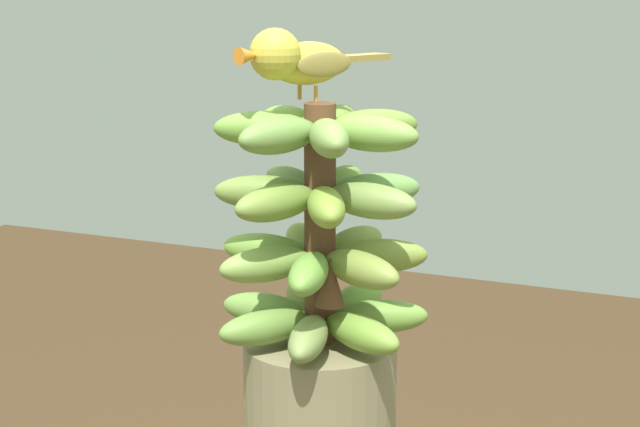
# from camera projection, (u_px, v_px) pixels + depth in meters

# --- Properties ---
(banana_bunch) EXTENTS (0.27, 0.27, 0.30)m
(banana_bunch) POSITION_uv_depth(u_px,v_px,m) (320.00, 226.00, 1.17)
(banana_bunch) COLOR brown
(banana_bunch) RESTS_ON banana_tree
(perched_bird) EXTENTS (0.21, 0.12, 0.09)m
(perched_bird) POSITION_uv_depth(u_px,v_px,m) (296.00, 59.00, 1.14)
(perched_bird) COLOR #C68933
(perched_bird) RESTS_ON banana_bunch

